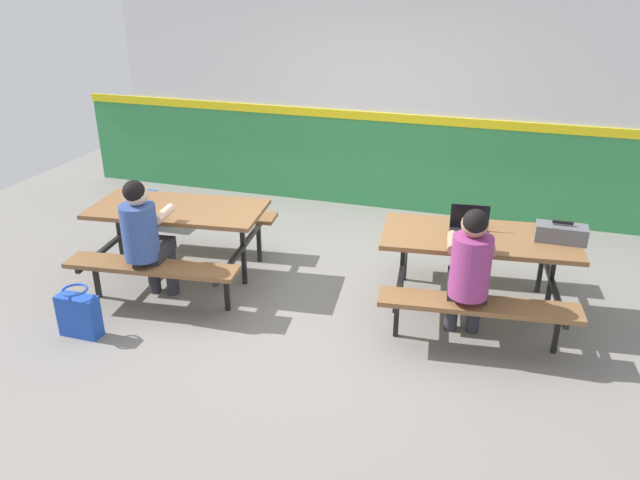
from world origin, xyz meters
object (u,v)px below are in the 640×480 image
(backpack_dark, at_px, (144,209))
(tote_bag_bright, at_px, (79,315))
(picnic_table_left, at_px, (179,224))
(student_further, at_px, (470,267))
(toolbox_grey, at_px, (561,233))
(student_nearer, at_px, (144,233))
(laptop_dark, at_px, (469,228))
(picnic_table_right, at_px, (477,254))

(backpack_dark, relative_size, tote_bag_bright, 1.02)
(picnic_table_left, distance_m, student_further, 2.74)
(toolbox_grey, relative_size, tote_bag_bright, 0.93)
(student_nearer, bearing_deg, toolbox_grey, 13.40)
(student_nearer, xyz_separation_m, toolbox_grey, (3.37, 0.80, 0.10))
(toolbox_grey, height_order, tote_bag_bright, toolbox_grey)
(student_nearer, bearing_deg, picnic_table_left, 89.79)
(student_nearer, height_order, toolbox_grey, student_nearer)
(student_further, distance_m, laptop_dark, 0.60)
(student_nearer, relative_size, laptop_dark, 3.52)
(picnic_table_right, relative_size, tote_bag_bright, 3.98)
(picnic_table_left, bearing_deg, student_further, -8.25)
(laptop_dark, height_order, tote_bag_bright, laptop_dark)
(tote_bag_bright, bearing_deg, toolbox_grey, 20.98)
(toolbox_grey, bearing_deg, student_nearer, -166.60)
(picnic_table_right, height_order, backpack_dark, picnic_table_right)
(picnic_table_left, height_order, student_further, student_further)
(student_nearer, xyz_separation_m, laptop_dark, (2.65, 0.76, 0.08))
(toolbox_grey, bearing_deg, student_further, -136.17)
(student_further, bearing_deg, tote_bag_bright, -165.60)
(picnic_table_left, height_order, student_nearer, student_nearer)
(laptop_dark, bearing_deg, picnic_table_right, -16.73)
(laptop_dark, bearing_deg, student_further, -83.85)
(picnic_table_right, xyz_separation_m, student_further, (-0.03, -0.56, 0.14))
(toolbox_grey, relative_size, backpack_dark, 0.91)
(student_nearer, distance_m, tote_bag_bright, 0.85)
(picnic_table_left, xyz_separation_m, student_further, (2.71, -0.39, 0.14))
(picnic_table_right, height_order, laptop_dark, laptop_dark)
(picnic_table_left, bearing_deg, picnic_table_right, 3.57)
(backpack_dark, bearing_deg, student_further, -20.63)
(picnic_table_left, height_order, tote_bag_bright, picnic_table_left)
(student_further, distance_m, backpack_dark, 4.06)
(laptop_dark, bearing_deg, picnic_table_left, -175.71)
(picnic_table_left, xyz_separation_m, tote_bag_bright, (-0.30, -1.17, -0.38))
(laptop_dark, xyz_separation_m, toolbox_grey, (0.73, 0.04, 0.02))
(picnic_table_right, bearing_deg, backpack_dark, 167.30)
(picnic_table_left, height_order, laptop_dark, laptop_dark)
(backpack_dark, height_order, tote_bag_bright, backpack_dark)
(picnic_table_left, bearing_deg, laptop_dark, 4.29)
(picnic_table_right, xyz_separation_m, laptop_dark, (-0.09, 0.03, 0.22))
(picnic_table_left, relative_size, laptop_dark, 4.99)
(picnic_table_left, distance_m, picnic_table_right, 2.74)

